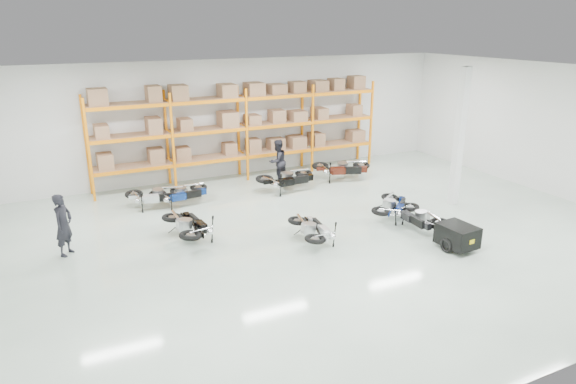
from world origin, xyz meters
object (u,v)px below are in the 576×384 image
moto_back_c (287,175)px  moto_back_d (342,165)px  moto_black_far_left (189,221)px  moto_back_a (180,190)px  moto_back_b (156,192)px  trailer (457,236)px  moto_silver_left (313,226)px  moto_blue_centre (392,202)px  moto_touring_right (418,213)px  person_left (63,225)px  person_back (278,161)px

moto_back_c → moto_back_d: (2.50, 0.33, 0.01)m
moto_black_far_left → moto_back_a: 3.03m
moto_back_b → moto_back_d: size_ratio=0.89×
trailer → moto_back_c: bearing=101.8°
moto_silver_left → moto_back_c: (1.38, 4.47, 0.08)m
moto_blue_centre → moto_touring_right: bearing=144.5°
moto_blue_centre → moto_back_b: bearing=14.5°
moto_back_d → person_left: 10.38m
moto_silver_left → person_left: (-6.15, 2.15, 0.33)m
moto_back_b → moto_silver_left: bearing=-135.5°
person_back → person_left: bearing=2.1°
moto_touring_right → trailer: moto_touring_right is taller
moto_blue_centre → trailer: moto_blue_centre is taller
moto_touring_right → person_left: (-9.40, 2.63, 0.32)m
moto_silver_left → moto_back_d: moto_back_d is taller
person_left → moto_touring_right: bearing=-69.1°
moto_black_far_left → moto_back_c: moto_back_c is taller
moto_back_d → moto_back_a: bearing=113.3°
moto_back_b → person_back: size_ratio=1.05×
moto_black_far_left → moto_back_d: bearing=-159.7°
moto_back_c → person_back: size_ratio=1.16×
moto_silver_left → moto_black_far_left: 3.44m
moto_touring_right → person_back: size_ratio=1.01×
moto_blue_centre → moto_silver_left: (-3.12, -0.60, -0.01)m
moto_back_c → person_left: 7.89m
moto_silver_left → moto_touring_right: size_ratio=0.99×
moto_back_b → person_left: 3.95m
person_back → moto_back_b: bearing=-12.6°
moto_touring_right → person_back: person_back is taller
moto_black_far_left → person_left: size_ratio=1.09×
moto_touring_right → person_left: bearing=168.0°
trailer → person_back: size_ratio=1.00×
moto_blue_centre → moto_back_a: moto_back_a is taller
moto_back_c → moto_back_d: moto_back_d is taller
moto_blue_centre → moto_touring_right: moto_touring_right is taller
moto_back_a → person_left: 4.47m
moto_touring_right → moto_back_d: 5.32m
moto_back_d → moto_silver_left: bearing=163.0°
moto_back_c → moto_back_d: 2.52m
moto_black_far_left → trailer: size_ratio=1.10×
moto_blue_centre → moto_black_far_left: 6.22m
moto_back_b → moto_back_d: 7.10m
moto_black_far_left → moto_back_d: 7.57m
moto_black_far_left → moto_back_c: (4.39, 2.80, 0.03)m
moto_back_a → moto_back_c: (3.85, -0.18, 0.06)m
moto_silver_left → moto_back_b: 5.77m
moto_silver_left → moto_back_c: size_ratio=0.86×
moto_black_far_left → person_back: person_back is taller
moto_back_a → person_left: bearing=119.4°
moto_black_far_left → person_back: bearing=-143.5°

